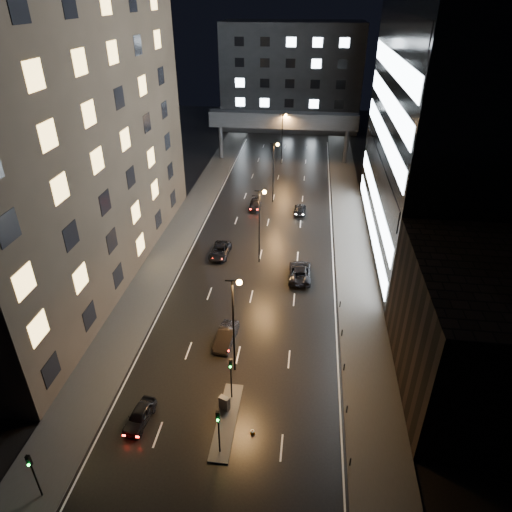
{
  "coord_description": "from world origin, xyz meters",
  "views": [
    {
      "loc": [
        5.83,
        -23.38,
        30.89
      ],
      "look_at": [
        0.23,
        22.62,
        4.0
      ],
      "focal_mm": 32.0,
      "sensor_mm": 36.0,
      "label": 1
    }
  ],
  "objects_px": {
    "car_toward_a": "(300,272)",
    "utility_cabinet": "(224,403)",
    "car_away_c": "(220,251)",
    "car_away_a": "(140,415)",
    "car_toward_b": "(300,209)",
    "car_away_b": "(226,336)",
    "car_away_d": "(255,204)"
  },
  "relations": [
    {
      "from": "car_away_a",
      "to": "car_away_d",
      "type": "relative_size",
      "value": 0.84
    },
    {
      "from": "car_toward_a",
      "to": "utility_cabinet",
      "type": "relative_size",
      "value": 4.53
    },
    {
      "from": "car_away_c",
      "to": "utility_cabinet",
      "type": "bearing_deg",
      "value": -76.65
    },
    {
      "from": "car_away_a",
      "to": "car_away_b",
      "type": "relative_size",
      "value": 0.84
    },
    {
      "from": "car_away_a",
      "to": "car_away_b",
      "type": "bearing_deg",
      "value": 70.98
    },
    {
      "from": "car_toward_b",
      "to": "car_toward_a",
      "type": "bearing_deg",
      "value": 93.68
    },
    {
      "from": "car_away_a",
      "to": "utility_cabinet",
      "type": "bearing_deg",
      "value": 24.38
    },
    {
      "from": "utility_cabinet",
      "to": "car_away_b",
      "type": "bearing_deg",
      "value": 122.83
    },
    {
      "from": "car_away_b",
      "to": "car_away_d",
      "type": "height_order",
      "value": "car_away_b"
    },
    {
      "from": "car_away_d",
      "to": "utility_cabinet",
      "type": "bearing_deg",
      "value": -89.17
    },
    {
      "from": "car_away_c",
      "to": "car_toward_b",
      "type": "height_order",
      "value": "car_away_c"
    },
    {
      "from": "car_away_a",
      "to": "car_away_b",
      "type": "distance_m",
      "value": 11.86
    },
    {
      "from": "car_toward_a",
      "to": "utility_cabinet",
      "type": "distance_m",
      "value": 22.39
    },
    {
      "from": "car_away_a",
      "to": "car_toward_a",
      "type": "relative_size",
      "value": 0.67
    },
    {
      "from": "car_away_b",
      "to": "car_toward_a",
      "type": "height_order",
      "value": "car_toward_a"
    },
    {
      "from": "car_away_c",
      "to": "car_toward_b",
      "type": "xyz_separation_m",
      "value": [
        10.16,
        15.05,
        -0.07
      ]
    },
    {
      "from": "car_toward_a",
      "to": "car_away_c",
      "type": "bearing_deg",
      "value": -22.33
    },
    {
      "from": "car_toward_b",
      "to": "car_away_d",
      "type": "bearing_deg",
      "value": -6.32
    },
    {
      "from": "car_toward_b",
      "to": "utility_cabinet",
      "type": "xyz_separation_m",
      "value": [
        -4.84,
        -40.89,
        0.14
      ]
    },
    {
      "from": "car_away_c",
      "to": "utility_cabinet",
      "type": "relative_size",
      "value": 4.02
    },
    {
      "from": "car_away_a",
      "to": "car_toward_a",
      "type": "height_order",
      "value": "car_toward_a"
    },
    {
      "from": "car_away_c",
      "to": "car_toward_b",
      "type": "bearing_deg",
      "value": 57.69
    },
    {
      "from": "utility_cabinet",
      "to": "car_away_a",
      "type": "bearing_deg",
      "value": -139.67
    },
    {
      "from": "car_away_c",
      "to": "utility_cabinet",
      "type": "xyz_separation_m",
      "value": [
        5.32,
        -25.84,
        0.08
      ]
    },
    {
      "from": "car_away_a",
      "to": "car_toward_b",
      "type": "height_order",
      "value": "car_away_a"
    },
    {
      "from": "car_toward_b",
      "to": "car_away_a",
      "type": "bearing_deg",
      "value": 76.46
    },
    {
      "from": "car_toward_b",
      "to": "utility_cabinet",
      "type": "bearing_deg",
      "value": 84.78
    },
    {
      "from": "car_away_a",
      "to": "car_away_c",
      "type": "height_order",
      "value": "car_away_c"
    },
    {
      "from": "car_away_a",
      "to": "car_away_d",
      "type": "bearing_deg",
      "value": 92.12
    },
    {
      "from": "car_away_c",
      "to": "car_toward_a",
      "type": "bearing_deg",
      "value": -19.19
    },
    {
      "from": "car_away_a",
      "to": "utility_cabinet",
      "type": "xyz_separation_m",
      "value": [
        6.72,
        2.02,
        0.13
      ]
    },
    {
      "from": "car_away_a",
      "to": "car_away_c",
      "type": "xyz_separation_m",
      "value": [
        1.4,
        27.87,
        0.06
      ]
    }
  ]
}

